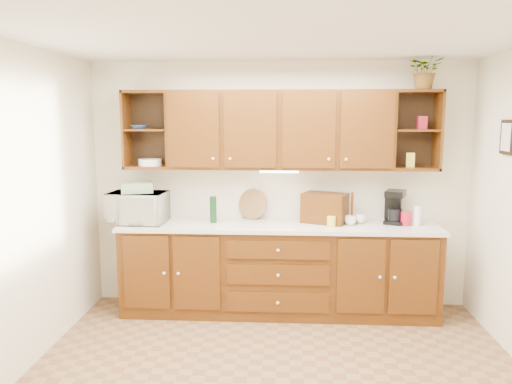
# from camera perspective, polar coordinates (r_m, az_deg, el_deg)

# --- Properties ---
(floor) EXTENTS (4.00, 4.00, 0.00)m
(floor) POSITION_cam_1_polar(r_m,az_deg,el_deg) (4.08, 2.21, -21.12)
(floor) COLOR olive
(floor) RESTS_ON ground
(ceiling) EXTENTS (4.00, 4.00, 0.00)m
(ceiling) POSITION_cam_1_polar(r_m,az_deg,el_deg) (3.59, 2.46, 17.81)
(ceiling) COLOR white
(ceiling) RESTS_ON back_wall
(back_wall) EXTENTS (4.00, 0.00, 4.00)m
(back_wall) POSITION_cam_1_polar(r_m,az_deg,el_deg) (5.35, 2.68, 0.79)
(back_wall) COLOR #EEE5C8
(back_wall) RESTS_ON floor
(left_wall) EXTENTS (0.00, 3.50, 3.50)m
(left_wall) POSITION_cam_1_polar(r_m,az_deg,el_deg) (4.17, -26.38, -2.32)
(left_wall) COLOR #EEE5C8
(left_wall) RESTS_ON floor
(base_cabinets) EXTENTS (3.20, 0.60, 0.90)m
(base_cabinets) POSITION_cam_1_polar(r_m,az_deg,el_deg) (5.24, 2.57, -8.90)
(base_cabinets) COLOR #3E1D07
(base_cabinets) RESTS_ON floor
(countertop) EXTENTS (3.24, 0.64, 0.04)m
(countertop) POSITION_cam_1_polar(r_m,az_deg,el_deg) (5.11, 2.60, -3.90)
(countertop) COLOR silver
(countertop) RESTS_ON base_cabinets
(upper_cabinets) EXTENTS (3.20, 0.33, 0.80)m
(upper_cabinets) POSITION_cam_1_polar(r_m,az_deg,el_deg) (5.14, 2.81, 7.11)
(upper_cabinets) COLOR #3E1D07
(upper_cabinets) RESTS_ON back_wall
(undercabinet_light) EXTENTS (0.40, 0.05, 0.02)m
(undercabinet_light) POSITION_cam_1_polar(r_m,az_deg,el_deg) (5.11, 2.66, 2.36)
(undercabinet_light) COLOR white
(undercabinet_light) RESTS_ON upper_cabinets
(framed_picture) EXTENTS (0.03, 0.24, 0.30)m
(framed_picture) POSITION_cam_1_polar(r_m,az_deg,el_deg) (4.85, 26.82, 5.62)
(framed_picture) COLOR black
(framed_picture) RESTS_ON right_wall
(wicker_basket) EXTENTS (0.33, 0.33, 0.15)m
(wicker_basket) POSITION_cam_1_polar(r_m,az_deg,el_deg) (5.27, -11.70, -2.63)
(wicker_basket) COLOR olive
(wicker_basket) RESTS_ON countertop
(microwave) EXTENTS (0.59, 0.42, 0.32)m
(microwave) POSITION_cam_1_polar(r_m,az_deg,el_deg) (5.27, -13.37, -1.75)
(microwave) COLOR #EEE4CE
(microwave) RESTS_ON countertop
(towel_stack) EXTENTS (0.37, 0.31, 0.09)m
(towel_stack) POSITION_cam_1_polar(r_m,az_deg,el_deg) (5.24, -13.45, 0.46)
(towel_stack) COLOR #BFBE59
(towel_stack) RESTS_ON microwave
(wine_bottle) EXTENTS (0.09, 0.09, 0.27)m
(wine_bottle) POSITION_cam_1_polar(r_m,az_deg,el_deg) (5.16, -4.91, -2.01)
(wine_bottle) COLOR black
(wine_bottle) RESTS_ON countertop
(woven_tray) EXTENTS (0.34, 0.20, 0.32)m
(woven_tray) POSITION_cam_1_polar(r_m,az_deg,el_deg) (5.36, -0.38, -2.98)
(woven_tray) COLOR olive
(woven_tray) RESTS_ON countertop
(bread_box) EXTENTS (0.51, 0.43, 0.31)m
(bread_box) POSITION_cam_1_polar(r_m,az_deg,el_deg) (5.19, 7.86, -1.82)
(bread_box) COLOR #3E1D07
(bread_box) RESTS_ON countertop
(mug_tree) EXTENTS (0.29, 0.29, 0.32)m
(mug_tree) POSITION_cam_1_polar(r_m,az_deg,el_deg) (5.22, 10.88, -3.00)
(mug_tree) COLOR #3E1D07
(mug_tree) RESTS_ON countertop
(canister_red) EXTENTS (0.12, 0.12, 0.14)m
(canister_red) POSITION_cam_1_polar(r_m,az_deg,el_deg) (5.25, 16.78, -2.92)
(canister_red) COLOR #A51828
(canister_red) RESTS_ON countertop
(canister_white) EXTENTS (0.09, 0.09, 0.20)m
(canister_white) POSITION_cam_1_polar(r_m,az_deg,el_deg) (5.27, 17.94, -2.60)
(canister_white) COLOR white
(canister_white) RESTS_ON countertop
(canister_yellow) EXTENTS (0.10, 0.10, 0.10)m
(canister_yellow) POSITION_cam_1_polar(r_m,az_deg,el_deg) (5.02, 8.59, -3.36)
(canister_yellow) COLOR yellow
(canister_yellow) RESTS_ON countertop
(coffee_maker) EXTENTS (0.26, 0.29, 0.34)m
(coffee_maker) POSITION_cam_1_polar(r_m,az_deg,el_deg) (5.32, 15.55, -1.69)
(coffee_maker) COLOR black
(coffee_maker) RESTS_ON countertop
(bowl_stack) EXTENTS (0.19, 0.19, 0.04)m
(bowl_stack) POSITION_cam_1_polar(r_m,az_deg,el_deg) (5.32, -13.19, 7.24)
(bowl_stack) COLOR navy
(bowl_stack) RESTS_ON upper_cabinets
(plate_stack) EXTENTS (0.31, 0.31, 0.07)m
(plate_stack) POSITION_cam_1_polar(r_m,az_deg,el_deg) (5.31, -12.01, 3.34)
(plate_stack) COLOR white
(plate_stack) RESTS_ON upper_cabinets
(pantry_box_yellow) EXTENTS (0.09, 0.07, 0.14)m
(pantry_box_yellow) POSITION_cam_1_polar(r_m,az_deg,el_deg) (5.28, 17.22, 3.51)
(pantry_box_yellow) COLOR yellow
(pantry_box_yellow) RESTS_ON upper_cabinets
(pantry_box_red) EXTENTS (0.09, 0.08, 0.13)m
(pantry_box_red) POSITION_cam_1_polar(r_m,az_deg,el_deg) (5.31, 18.44, 7.52)
(pantry_box_red) COLOR #A51828
(pantry_box_red) RESTS_ON upper_cabinets
(potted_plant) EXTENTS (0.38, 0.35, 0.36)m
(potted_plant) POSITION_cam_1_polar(r_m,az_deg,el_deg) (5.26, 18.85, 13.01)
(potted_plant) COLOR #999999
(potted_plant) RESTS_ON upper_cabinets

